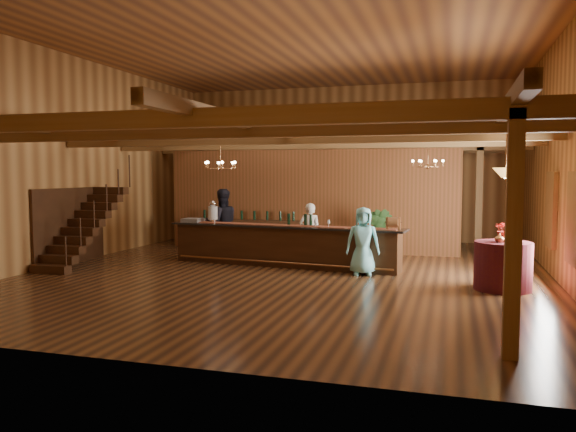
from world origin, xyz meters
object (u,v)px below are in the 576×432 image
(tasting_bar, at_px, (284,245))
(backbar_shelf, at_px, (248,235))
(chandelier_left, at_px, (220,165))
(bartender, at_px, (310,233))
(floor_plant, at_px, (379,233))
(guest, at_px, (363,241))
(raffle_drum, at_px, (393,222))
(chandelier_right, at_px, (428,163))
(pendant_lamp, at_px, (506,173))
(round_table, at_px, (503,266))
(staff_second, at_px, (222,223))
(beverage_dispenser, at_px, (213,212))

(tasting_bar, height_order, backbar_shelf, tasting_bar)
(chandelier_left, distance_m, bartender, 3.07)
(backbar_shelf, bearing_deg, floor_plant, -17.81)
(bartender, height_order, guest, guest)
(raffle_drum, height_order, chandelier_left, chandelier_left)
(chandelier_right, xyz_separation_m, pendant_lamp, (1.66, -2.93, -0.25))
(backbar_shelf, relative_size, round_table, 2.93)
(chandelier_right, bearing_deg, bartender, -168.45)
(tasting_bar, relative_size, round_table, 5.55)
(backbar_shelf, bearing_deg, bartender, -46.91)
(round_table, bearing_deg, chandelier_right, 119.55)
(pendant_lamp, relative_size, bartender, 0.56)
(pendant_lamp, bearing_deg, staff_second, 161.39)
(chandelier_right, bearing_deg, floor_plant, 153.18)
(guest, height_order, floor_plant, guest)
(raffle_drum, distance_m, guest, 0.87)
(raffle_drum, distance_m, round_table, 2.76)
(chandelier_left, bearing_deg, bartender, 41.63)
(round_table, bearing_deg, staff_second, 161.39)
(beverage_dispenser, relative_size, raffle_drum, 1.76)
(chandelier_left, bearing_deg, chandelier_right, 25.00)
(tasting_bar, distance_m, staff_second, 2.29)
(chandelier_right, height_order, floor_plant, chandelier_right)
(bartender, relative_size, guest, 1.00)
(tasting_bar, xyz_separation_m, guest, (2.16, -0.74, 0.27))
(staff_second, bearing_deg, round_table, 126.02)
(backbar_shelf, bearing_deg, tasting_bar, -62.78)
(round_table, xyz_separation_m, chandelier_left, (-6.52, 0.66, 2.10))
(round_table, bearing_deg, chandelier_left, 174.22)
(backbar_shelf, relative_size, chandelier_left, 4.19)
(tasting_bar, relative_size, guest, 3.97)
(floor_plant, bearing_deg, staff_second, -164.98)
(guest, bearing_deg, staff_second, 148.86)
(guest, xyz_separation_m, floor_plant, (0.04, 2.74, -0.10))
(beverage_dispenser, bearing_deg, floor_plant, 21.90)
(beverage_dispenser, relative_size, pendant_lamp, 0.67)
(beverage_dispenser, height_order, raffle_drum, beverage_dispenser)
(round_table, height_order, chandelier_right, chandelier_right)
(chandelier_right, xyz_separation_m, staff_second, (-5.60, -0.48, -1.68))
(tasting_bar, relative_size, raffle_drum, 18.70)
(chandelier_right, height_order, guest, chandelier_right)
(beverage_dispenser, xyz_separation_m, chandelier_right, (5.62, 1.06, 1.31))
(bartender, bearing_deg, beverage_dispenser, 4.78)
(bartender, bearing_deg, pendant_lamp, 148.63)
(raffle_drum, height_order, staff_second, staff_second)
(raffle_drum, height_order, pendant_lamp, pendant_lamp)
(beverage_dispenser, height_order, bartender, beverage_dispenser)
(bartender, bearing_deg, tasting_bar, 49.62)
(beverage_dispenser, relative_size, floor_plant, 0.43)
(pendant_lamp, relative_size, floor_plant, 0.64)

